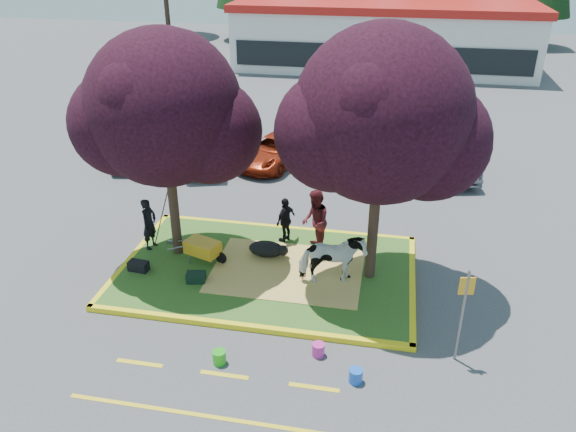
% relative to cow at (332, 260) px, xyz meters
% --- Properties ---
extents(ground, '(90.00, 90.00, 0.00)m').
position_rel_cow_xyz_m(ground, '(-1.89, 0.37, -0.89)').
color(ground, '#424244').
rests_on(ground, ground).
extents(median_island, '(8.00, 5.00, 0.15)m').
position_rel_cow_xyz_m(median_island, '(-1.89, 0.37, -0.81)').
color(median_island, '#2D581B').
rests_on(median_island, ground).
extents(curb_near, '(8.30, 0.16, 0.15)m').
position_rel_cow_xyz_m(curb_near, '(-1.89, -2.21, -0.81)').
color(curb_near, yellow).
rests_on(curb_near, ground).
extents(curb_far, '(8.30, 0.16, 0.15)m').
position_rel_cow_xyz_m(curb_far, '(-1.89, 2.95, -0.81)').
color(curb_far, yellow).
rests_on(curb_far, ground).
extents(curb_left, '(0.16, 5.30, 0.15)m').
position_rel_cow_xyz_m(curb_left, '(-5.97, 0.37, -0.81)').
color(curb_left, yellow).
rests_on(curb_left, ground).
extents(curb_right, '(0.16, 5.30, 0.15)m').
position_rel_cow_xyz_m(curb_right, '(2.19, 0.37, -0.81)').
color(curb_right, yellow).
rests_on(curb_right, ground).
extents(straw_bedding, '(4.20, 3.00, 0.01)m').
position_rel_cow_xyz_m(straw_bedding, '(-1.29, 0.37, -0.73)').
color(straw_bedding, '#EDC661').
rests_on(straw_bedding, median_island).
extents(tree_purple_left, '(5.06, 4.20, 6.51)m').
position_rel_cow_xyz_m(tree_purple_left, '(-4.67, 0.75, 3.47)').
color(tree_purple_left, black).
rests_on(tree_purple_left, median_island).
extents(tree_purple_right, '(5.30, 4.40, 6.82)m').
position_rel_cow_xyz_m(tree_purple_right, '(1.03, 0.55, 3.67)').
color(tree_purple_right, black).
rests_on(tree_purple_right, median_island).
extents(fire_lane_stripe_a, '(1.10, 0.12, 0.01)m').
position_rel_cow_xyz_m(fire_lane_stripe_a, '(-3.89, -3.83, -0.89)').
color(fire_lane_stripe_a, yellow).
rests_on(fire_lane_stripe_a, ground).
extents(fire_lane_stripe_b, '(1.10, 0.12, 0.01)m').
position_rel_cow_xyz_m(fire_lane_stripe_b, '(-1.89, -3.83, -0.89)').
color(fire_lane_stripe_b, yellow).
rests_on(fire_lane_stripe_b, ground).
extents(fire_lane_stripe_c, '(1.10, 0.12, 0.01)m').
position_rel_cow_xyz_m(fire_lane_stripe_c, '(0.11, -3.83, -0.89)').
color(fire_lane_stripe_c, yellow).
rests_on(fire_lane_stripe_c, ground).
extents(fire_lane_long, '(6.00, 0.10, 0.01)m').
position_rel_cow_xyz_m(fire_lane_long, '(-1.89, -5.03, -0.89)').
color(fire_lane_long, yellow).
rests_on(fire_lane_long, ground).
extents(retail_building, '(20.40, 8.40, 4.40)m').
position_rel_cow_xyz_m(retail_building, '(0.11, 28.35, 1.36)').
color(retail_building, silver).
rests_on(retail_building, ground).
extents(cow, '(1.90, 1.26, 1.48)m').
position_rel_cow_xyz_m(cow, '(0.00, 0.00, 0.00)').
color(cow, silver).
rests_on(cow, median_island).
extents(calf, '(1.19, 0.92, 0.46)m').
position_rel_cow_xyz_m(calf, '(-2.05, 1.07, -0.51)').
color(calf, black).
rests_on(calf, median_island).
extents(handler, '(0.48, 0.64, 1.58)m').
position_rel_cow_xyz_m(handler, '(-5.59, 0.91, 0.05)').
color(handler, black).
rests_on(handler, median_island).
extents(visitor_a, '(0.95, 1.10, 1.95)m').
position_rel_cow_xyz_m(visitor_a, '(-0.70, 1.64, 0.23)').
color(visitor_a, '#4D161A').
rests_on(visitor_a, median_island).
extents(visitor_b, '(0.69, 0.91, 1.44)m').
position_rel_cow_xyz_m(visitor_b, '(-1.67, 2.08, -0.02)').
color(visitor_b, black).
rests_on(visitor_b, median_island).
extents(wheelbarrow, '(1.75, 0.88, 0.66)m').
position_rel_cow_xyz_m(wheelbarrow, '(-3.77, 0.41, -0.28)').
color(wheelbarrow, black).
rests_on(wheelbarrow, median_island).
extents(gear_bag_dark, '(0.58, 0.36, 0.28)m').
position_rel_cow_xyz_m(gear_bag_dark, '(-5.42, -0.40, -0.60)').
color(gear_bag_dark, black).
rests_on(gear_bag_dark, median_island).
extents(gear_bag_green, '(0.57, 0.41, 0.28)m').
position_rel_cow_xyz_m(gear_bag_green, '(-3.64, -0.64, -0.60)').
color(gear_bag_green, black).
rests_on(gear_bag_green, median_island).
extents(sign_post, '(0.33, 0.09, 2.38)m').
position_rel_cow_xyz_m(sign_post, '(3.13, -2.33, 0.57)').
color(sign_post, slate).
rests_on(sign_post, ground).
extents(bucket_green, '(0.39, 0.39, 0.33)m').
position_rel_cow_xyz_m(bucket_green, '(-2.11, -3.47, -0.73)').
color(bucket_green, green).
rests_on(bucket_green, ground).
extents(bucket_pink, '(0.37, 0.37, 0.32)m').
position_rel_cow_xyz_m(bucket_pink, '(0.05, -2.79, -0.73)').
color(bucket_pink, '#CA2D93').
rests_on(bucket_pink, ground).
extents(bucket_blue, '(0.37, 0.37, 0.32)m').
position_rel_cow_xyz_m(bucket_blue, '(0.97, -3.48, -0.73)').
color(bucket_blue, blue).
rests_on(bucket_blue, ground).
extents(car_black, '(3.15, 4.61, 1.46)m').
position_rel_cow_xyz_m(car_black, '(-9.47, 8.03, -0.16)').
color(car_black, black).
rests_on(car_black, ground).
extents(car_silver, '(2.65, 4.48, 1.39)m').
position_rel_cow_xyz_m(car_silver, '(-6.26, 8.02, -0.19)').
color(car_silver, '#A9ABB1').
rests_on(car_silver, ground).
extents(car_red, '(3.24, 4.65, 1.18)m').
position_rel_cow_xyz_m(car_red, '(-3.38, 8.68, -0.30)').
color(car_red, maroon).
rests_on(car_red, ground).
extents(car_white, '(3.09, 4.79, 1.29)m').
position_rel_cow_xyz_m(car_white, '(1.11, 9.41, -0.24)').
color(car_white, silver).
rests_on(car_white, ground).
extents(car_grey, '(2.75, 5.05, 1.58)m').
position_rel_cow_xyz_m(car_grey, '(3.38, 9.21, -0.10)').
color(car_grey, '#505357').
rests_on(car_grey, ground).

